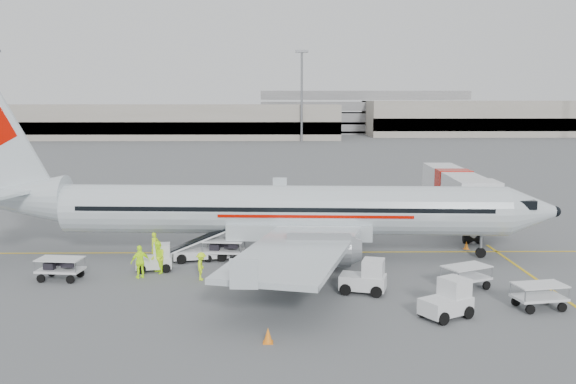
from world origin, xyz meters
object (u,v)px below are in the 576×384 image
belt_loader (200,241)px  tug_aft (154,258)px  jet_bridge (453,198)px  tug_fore (446,299)px  aircraft (284,177)px  tug_mid (363,276)px

belt_loader → tug_aft: bearing=-147.3°
jet_bridge → tug_fore: size_ratio=7.36×
jet_bridge → aircraft: bearing=-142.3°
jet_bridge → tug_fore: bearing=-103.7°
aircraft → belt_loader: size_ratio=8.09×
jet_bridge → tug_fore: 22.86m
belt_loader → tug_fore: bearing=-54.0°
tug_mid → tug_aft: tug_mid is taller
aircraft → belt_loader: (-5.29, -1.08, -3.94)m
tug_fore → tug_mid: tug_mid is taller
aircraft → tug_fore: aircraft is taller
jet_bridge → tug_mid: bearing=-115.9°
aircraft → jet_bridge: 17.06m
belt_loader → tug_aft: size_ratio=2.23×
tug_mid → tug_aft: (-11.88, 4.60, -0.11)m
tug_fore → tug_aft: 17.48m
aircraft → belt_loader: bearing=-165.4°
belt_loader → tug_mid: (9.41, -7.13, -0.35)m
jet_bridge → tug_aft: (-21.44, -13.39, -1.48)m
tug_mid → tug_aft: 12.73m
aircraft → tug_mid: size_ratio=15.91×
jet_bridge → tug_aft: 25.32m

